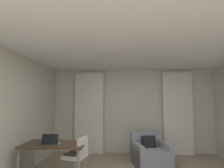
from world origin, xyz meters
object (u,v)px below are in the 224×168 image
object	(u,v)px
armchair	(150,154)
desk	(54,146)
desk_chair	(77,161)
laptop	(51,142)

from	to	relation	value
armchair	desk	world-z (taller)	armchair
armchair	desk	bearing A→B (deg)	-155.10
armchair	desk_chair	bearing A→B (deg)	-148.66
desk_chair	laptop	world-z (taller)	laptop
armchair	laptop	distance (m)	2.45
desk_chair	laptop	distance (m)	0.64
armchair	laptop	world-z (taller)	laptop
desk	armchair	bearing A→B (deg)	24.90
desk	laptop	distance (m)	0.16
desk	laptop	xyz separation A→B (m)	(-0.03, -0.11, 0.11)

